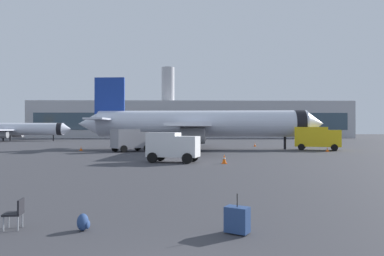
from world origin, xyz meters
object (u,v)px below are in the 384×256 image
(airplane_taxiing, at_px, (13,129))
(gate_chair, at_px, (16,212))
(safety_cone_mid, at_px, (224,159))
(traveller_backpack, at_px, (83,222))
(rolling_suitcase, at_px, (237,219))
(safety_cone_far, at_px, (327,149))
(safety_cone_outer, at_px, (81,148))
(service_truck, at_px, (131,139))
(cargo_van, at_px, (172,146))
(fuel_truck, at_px, (317,137))
(airplane_at_gate, at_px, (200,124))
(safety_cone_near, at_px, (255,145))

(airplane_taxiing, distance_m, gate_chair, 86.19)
(airplane_taxiing, xyz_separation_m, safety_cone_mid, (45.75, -58.40, -2.53))
(safety_cone_mid, height_order, traveller_backpack, safety_cone_mid)
(safety_cone_mid, xyz_separation_m, rolling_suitcase, (-1.87, -19.72, 0.00))
(safety_cone_far, distance_m, traveller_backpack, 40.73)
(safety_cone_mid, distance_m, gate_chair, 20.82)
(safety_cone_outer, distance_m, rolling_suitcase, 41.04)
(service_truck, distance_m, safety_cone_far, 25.38)
(cargo_van, relative_size, rolling_suitcase, 4.34)
(safety_cone_mid, bearing_deg, fuel_truck, 51.46)
(safety_cone_far, xyz_separation_m, safety_cone_outer, (-32.30, 2.90, 0.01))
(gate_chair, bearing_deg, airplane_taxiing, 115.85)
(rolling_suitcase, bearing_deg, cargo_van, 96.78)
(airplane_taxiing, height_order, safety_cone_outer, airplane_taxiing)
(airplane_at_gate, relative_size, fuel_truck, 5.53)
(service_truck, relative_size, traveller_backpack, 10.66)
(service_truck, relative_size, safety_cone_outer, 8.20)
(airplane_taxiing, relative_size, rolling_suitcase, 25.95)
(safety_cone_mid, xyz_separation_m, gate_chair, (-8.19, -19.14, 0.11))
(airplane_at_gate, distance_m, service_truck, 10.88)
(service_truck, bearing_deg, rolling_suitcase, -76.81)
(cargo_van, distance_m, safety_cone_far, 24.03)
(safety_cone_near, relative_size, safety_cone_mid, 0.81)
(service_truck, distance_m, safety_cone_mid, 19.24)
(traveller_backpack, bearing_deg, fuel_truck, 60.94)
(safety_cone_far, bearing_deg, airplane_taxiing, 144.74)
(airplane_at_gate, distance_m, safety_cone_outer, 16.82)
(airplane_at_gate, bearing_deg, safety_cone_mid, -87.05)
(service_truck, distance_m, traveller_backpack, 35.80)
(safety_cone_near, height_order, rolling_suitcase, rolling_suitcase)
(service_truck, bearing_deg, gate_chair, -86.59)
(safety_cone_outer, bearing_deg, airplane_taxiing, 125.41)
(cargo_van, relative_size, gate_chair, 5.55)
(airplane_taxiing, bearing_deg, gate_chair, -64.15)
(fuel_truck, bearing_deg, airplane_taxiing, 146.93)
(safety_cone_outer, height_order, gate_chair, gate_chair)
(service_truck, height_order, safety_cone_near, service_truck)
(airplane_at_gate, distance_m, safety_cone_far, 17.65)
(fuel_truck, height_order, safety_cone_near, fuel_truck)
(service_truck, height_order, fuel_truck, fuel_truck)
(airplane_taxiing, distance_m, fuel_truck, 72.51)
(traveller_backpack, height_order, gate_chair, gate_chair)
(airplane_taxiing, height_order, gate_chair, airplane_taxiing)
(fuel_truck, bearing_deg, rolling_suitcase, -113.64)
(fuel_truck, height_order, safety_cone_outer, fuel_truck)
(safety_cone_outer, height_order, traveller_backpack, safety_cone_outer)
(airplane_taxiing, relative_size, traveller_backpack, 59.47)
(airplane_at_gate, height_order, traveller_backpack, airplane_at_gate)
(fuel_truck, xyz_separation_m, gate_chair, (-23.20, -37.97, -1.27))
(airplane_at_gate, height_order, airplane_taxiing, airplane_at_gate)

